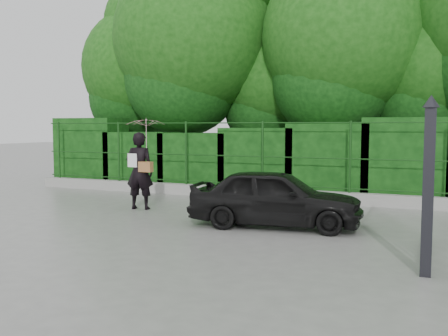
% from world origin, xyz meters
% --- Properties ---
extents(ground, '(80.00, 80.00, 0.00)m').
position_xyz_m(ground, '(0.00, 0.00, 0.00)').
color(ground, gray).
extents(kerb, '(14.00, 0.25, 0.30)m').
position_xyz_m(kerb, '(0.00, 4.50, 0.15)').
color(kerb, '#9E9E99').
rests_on(kerb, ground).
extents(fence, '(14.13, 0.06, 1.80)m').
position_xyz_m(fence, '(0.22, 4.50, 1.20)').
color(fence, '#154013').
rests_on(fence, kerb).
extents(hedge, '(14.20, 1.20, 2.23)m').
position_xyz_m(hedge, '(0.13, 5.50, 1.01)').
color(hedge, black).
rests_on(hedge, ground).
extents(trees, '(17.10, 6.15, 8.08)m').
position_xyz_m(trees, '(1.14, 7.74, 4.62)').
color(trees, black).
rests_on(trees, ground).
extents(gate, '(0.22, 2.33, 2.36)m').
position_xyz_m(gate, '(4.60, -0.72, 1.19)').
color(gate, black).
rests_on(gate, ground).
extents(woman, '(0.98, 0.93, 2.16)m').
position_xyz_m(woman, '(-1.67, 1.88, 1.38)').
color(woman, black).
rests_on(woman, ground).
extents(car, '(3.49, 1.76, 1.14)m').
position_xyz_m(car, '(1.81, 1.15, 0.57)').
color(car, black).
rests_on(car, ground).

